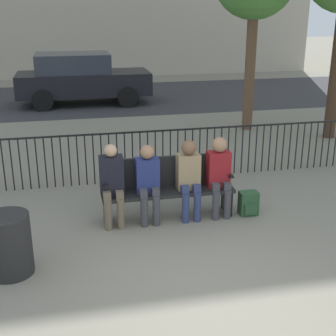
{
  "coord_description": "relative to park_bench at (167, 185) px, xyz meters",
  "views": [
    {
      "loc": [
        -1.37,
        -4.21,
        3.09
      ],
      "look_at": [
        0.0,
        2.15,
        0.8
      ],
      "focal_mm": 50.0,
      "sensor_mm": 36.0,
      "label": 1
    }
  ],
  "objects": [
    {
      "name": "park_bench",
      "position": [
        0.0,
        0.0,
        0.0
      ],
      "size": [
        1.99,
        0.45,
        0.92
      ],
      "color": "black",
      "rests_on": "ground"
    },
    {
      "name": "fence_railing",
      "position": [
        -0.02,
        1.57,
        0.06
      ],
      "size": [
        9.01,
        0.03,
        0.95
      ],
      "color": "black",
      "rests_on": "ground"
    },
    {
      "name": "ground_plane",
      "position": [
        0.0,
        -2.23,
        -0.5
      ],
      "size": [
        80.0,
        80.0,
        0.0
      ],
      "primitive_type": "plane",
      "color": "gray"
    },
    {
      "name": "trash_bin",
      "position": [
        -2.18,
        -1.21,
        -0.12
      ],
      "size": [
        0.54,
        0.54,
        0.76
      ],
      "color": "black",
      "rests_on": "ground"
    },
    {
      "name": "seated_person_0",
      "position": [
        -0.84,
        -0.13,
        0.17
      ],
      "size": [
        0.34,
        0.39,
        1.22
      ],
      "color": "brown",
      "rests_on": "ground"
    },
    {
      "name": "parked_car_0",
      "position": [
        -0.92,
        8.95,
        0.34
      ],
      "size": [
        4.2,
        1.94,
        1.62
      ],
      "color": "black",
      "rests_on": "ground"
    },
    {
      "name": "street_surface",
      "position": [
        0.0,
        9.77,
        -0.5
      ],
      "size": [
        24.0,
        6.0,
        0.01
      ],
      "color": "#333335",
      "rests_on": "ground"
    },
    {
      "name": "seated_person_2",
      "position": [
        0.31,
        -0.13,
        0.18
      ],
      "size": [
        0.34,
        0.39,
        1.21
      ],
      "color": "navy",
      "rests_on": "ground"
    },
    {
      "name": "seated_person_3",
      "position": [
        0.78,
        -0.13,
        0.2
      ],
      "size": [
        0.34,
        0.39,
        1.23
      ],
      "color": "#3D3D42",
      "rests_on": "ground"
    },
    {
      "name": "backpack",
      "position": [
        1.24,
        -0.24,
        -0.32
      ],
      "size": [
        0.28,
        0.23,
        0.37
      ],
      "color": "#284C2D",
      "rests_on": "ground"
    },
    {
      "name": "seated_person_1",
      "position": [
        -0.31,
        -0.13,
        0.16
      ],
      "size": [
        0.34,
        0.39,
        1.18
      ],
      "color": "#3D3D42",
      "rests_on": "ground"
    }
  ]
}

